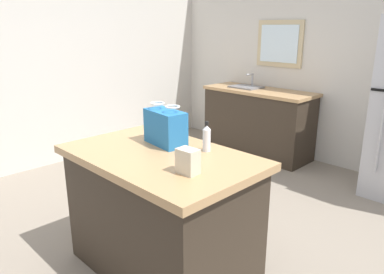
# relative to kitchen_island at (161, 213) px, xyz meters

# --- Properties ---
(ground) EXTENTS (6.42, 6.42, 0.00)m
(ground) POSITION_rel_kitchen_island_xyz_m (-0.00, 0.32, -0.45)
(ground) COLOR gray
(back_wall) EXTENTS (5.35, 0.13, 2.52)m
(back_wall) POSITION_rel_kitchen_island_xyz_m (-0.02, 2.94, 0.81)
(back_wall) COLOR silver
(back_wall) RESTS_ON ground
(left_wall) EXTENTS (0.10, 5.25, 2.52)m
(left_wall) POSITION_rel_kitchen_island_xyz_m (-2.67, 0.32, 0.81)
(left_wall) COLOR silver
(left_wall) RESTS_ON ground
(kitchen_island) EXTENTS (1.32, 0.84, 0.89)m
(kitchen_island) POSITION_rel_kitchen_island_xyz_m (0.00, 0.00, 0.00)
(kitchen_island) COLOR #33281E
(kitchen_island) RESTS_ON ground
(sink_counter) EXTENTS (1.50, 0.59, 1.08)m
(sink_counter) POSITION_rel_kitchen_island_xyz_m (-1.04, 2.59, 0.01)
(sink_counter) COLOR #33281E
(sink_counter) RESTS_ON ground
(shopping_bag) EXTENTS (0.34, 0.20, 0.29)m
(shopping_bag) POSITION_rel_kitchen_island_xyz_m (-0.13, 0.16, 0.56)
(shopping_bag) COLOR #236BAD
(shopping_bag) RESTS_ON kitchen_island
(small_box) EXTENTS (0.13, 0.09, 0.15)m
(small_box) POSITION_rel_kitchen_island_xyz_m (0.38, -0.11, 0.51)
(small_box) COLOR beige
(small_box) RESTS_ON kitchen_island
(bottle) EXTENTS (0.05, 0.05, 0.21)m
(bottle) POSITION_rel_kitchen_island_xyz_m (0.18, 0.26, 0.53)
(bottle) COLOR white
(bottle) RESTS_ON kitchen_island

